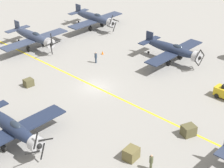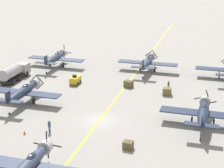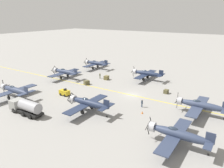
# 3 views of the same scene
# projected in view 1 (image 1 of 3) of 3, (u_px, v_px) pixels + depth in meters

# --- Properties ---
(ground_plane) EXTENTS (400.00, 400.00, 0.00)m
(ground_plane) POSITION_uv_depth(u_px,v_px,m) (96.00, 87.00, 49.73)
(ground_plane) COLOR gray
(taxiway_stripe) EXTENTS (0.30, 160.00, 0.01)m
(taxiway_stripe) POSITION_uv_depth(u_px,v_px,m) (96.00, 87.00, 49.73)
(taxiway_stripe) COLOR yellow
(taxiway_stripe) RESTS_ON ground
(airplane_near_left) EXTENTS (12.00, 9.98, 3.65)m
(airplane_near_left) POSITION_uv_depth(u_px,v_px,m) (95.00, 18.00, 68.53)
(airplane_near_left) COLOR #303A53
(airplane_near_left) RESTS_ON ground
(airplane_mid_left) EXTENTS (12.00, 9.98, 3.65)m
(airplane_mid_left) POSITION_uv_depth(u_px,v_px,m) (173.00, 49.00, 55.76)
(airplane_mid_left) COLOR #242E47
(airplane_mid_left) RESTS_ON ground
(airplane_near_center) EXTENTS (12.00, 9.98, 3.80)m
(airplane_near_center) POSITION_uv_depth(u_px,v_px,m) (34.00, 37.00, 60.23)
(airplane_near_center) COLOR #353F58
(airplane_near_center) RESTS_ON ground
(airplane_mid_right) EXTENTS (12.00, 9.98, 3.71)m
(airplane_mid_right) POSITION_uv_depth(u_px,v_px,m) (12.00, 127.00, 38.13)
(airplane_mid_right) COLOR #1F2943
(airplane_mid_right) RESTS_ON ground
(ground_crew_walking) EXTENTS (0.38, 0.38, 1.75)m
(ground_crew_walking) POSITION_uv_depth(u_px,v_px,m) (96.00, 57.00, 55.88)
(ground_crew_walking) COLOR #334256
(ground_crew_walking) RESTS_ON ground
(ground_crew_inspecting) EXTENTS (0.37, 0.37, 1.72)m
(ground_crew_inspecting) POSITION_uv_depth(u_px,v_px,m) (151.00, 161.00, 35.13)
(ground_crew_inspecting) COLOR #515638
(ground_crew_inspecting) RESTS_ON ground
(supply_crate_by_tanker) EXTENTS (1.75, 1.61, 1.18)m
(supply_crate_by_tanker) POSITION_uv_depth(u_px,v_px,m) (189.00, 130.00, 40.08)
(supply_crate_by_tanker) COLOR brown
(supply_crate_by_tanker) RESTS_ON ground
(supply_crate_mid_lane) EXTENTS (1.28, 1.09, 1.00)m
(supply_crate_mid_lane) POSITION_uv_depth(u_px,v_px,m) (29.00, 83.00, 49.77)
(supply_crate_mid_lane) COLOR brown
(supply_crate_mid_lane) RESTS_ON ground
(supply_crate_outboard) EXTENTS (1.57, 1.36, 1.22)m
(supply_crate_outboard) POSITION_uv_depth(u_px,v_px,m) (131.00, 154.00, 36.64)
(supply_crate_outboard) COLOR brown
(supply_crate_outboard) RESTS_ON ground
(traffic_cone) EXTENTS (0.36, 0.36, 0.55)m
(traffic_cone) POSITION_uv_depth(u_px,v_px,m) (102.00, 53.00, 59.00)
(traffic_cone) COLOR orange
(traffic_cone) RESTS_ON ground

